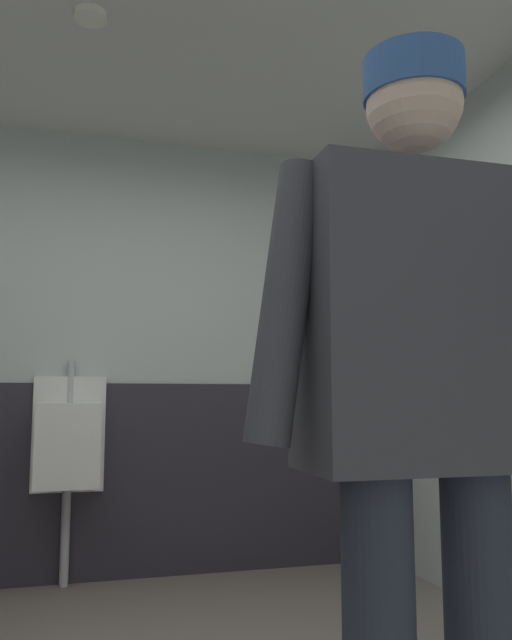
% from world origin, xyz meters
% --- Properties ---
extents(wall_back, '(3.87, 0.12, 2.63)m').
position_xyz_m(wall_back, '(0.00, 2.04, 1.31)').
color(wall_back, silver).
rests_on(wall_back, ground_plane).
extents(wainscot_band_back, '(3.27, 0.03, 1.11)m').
position_xyz_m(wainscot_band_back, '(0.00, 1.97, 0.56)').
color(wainscot_band_back, '#2D2833').
rests_on(wainscot_band_back, ground_plane).
extents(downlight_far, '(0.14, 0.14, 0.03)m').
position_xyz_m(downlight_far, '(-0.30, 0.69, 2.61)').
color(downlight_far, white).
extents(urinal_solo, '(0.40, 0.34, 1.24)m').
position_xyz_m(urinal_solo, '(-0.35, 1.82, 0.78)').
color(urinal_solo, white).
rests_on(urinal_solo, ground_plane).
extents(person, '(0.72, 0.60, 1.75)m').
position_xyz_m(person, '(0.37, -0.73, 1.04)').
color(person, '#2D3342').
rests_on(person, ground_plane).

